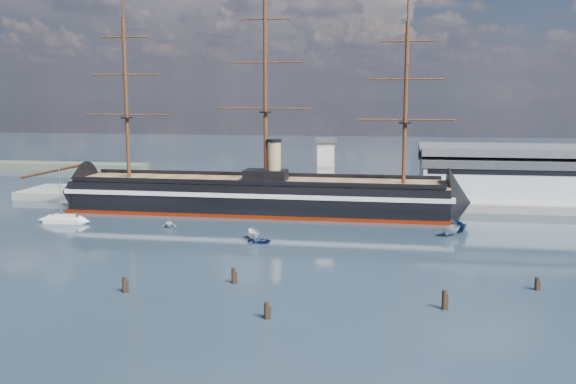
# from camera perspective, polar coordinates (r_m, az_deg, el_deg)

# --- Properties ---
(ground) EXTENTS (600.00, 600.00, 0.00)m
(ground) POSITION_cam_1_polar(r_m,az_deg,el_deg) (131.54, 0.62, -3.56)
(ground) COLOR #18242D
(ground) RESTS_ON ground
(quay) EXTENTS (180.00, 18.00, 2.00)m
(quay) POSITION_cam_1_polar(r_m,az_deg,el_deg) (165.77, 5.87, -1.03)
(quay) COLOR slate
(quay) RESTS_ON ground
(warehouse) EXTENTS (63.00, 21.00, 11.60)m
(warehouse) POSITION_cam_1_polar(r_m,az_deg,el_deg) (172.87, 22.09, 1.45)
(warehouse) COLOR #B7BABC
(warehouse) RESTS_ON ground
(quay_tower) EXTENTS (5.00, 5.00, 15.00)m
(quay_tower) POSITION_cam_1_polar(r_m,az_deg,el_deg) (161.96, 3.39, 2.25)
(quay_tower) COLOR silver
(quay_tower) RESTS_ON ground
(warship) EXTENTS (112.94, 16.95, 53.94)m
(warship) POSITION_cam_1_polar(r_m,az_deg,el_deg) (152.57, -3.36, -0.31)
(warship) COLOR black
(warship) RESTS_ON ground
(sailboat) EXTENTS (8.74, 3.00, 13.77)m
(sailboat) POSITION_cam_1_polar(r_m,az_deg,el_deg) (148.22, -19.28, -2.30)
(sailboat) COLOR silver
(sailboat) RESTS_ON ground
(motorboat_a) EXTENTS (6.92, 4.14, 2.60)m
(motorboat_a) POSITION_cam_1_polar(r_m,az_deg,el_deg) (124.14, -3.07, -4.32)
(motorboat_a) COLOR silver
(motorboat_a) RESTS_ON ground
(motorboat_b) EXTENTS (1.46, 2.97, 1.34)m
(motorboat_b) POSITION_cam_1_polar(r_m,az_deg,el_deg) (122.08, -2.54, -4.54)
(motorboat_b) COLOR navy
(motorboat_b) RESTS_ON ground
(motorboat_c) EXTENTS (6.76, 5.52, 2.60)m
(motorboat_c) POSITION_cam_1_polar(r_m,az_deg,el_deg) (132.02, 14.29, -3.79)
(motorboat_c) COLOR gray
(motorboat_c) RESTS_ON ground
(motorboat_d) EXTENTS (6.16, 4.06, 2.08)m
(motorboat_d) POSITION_cam_1_polar(r_m,az_deg,el_deg) (138.33, -10.51, -3.09)
(motorboat_d) COLOR silver
(motorboat_d) RESTS_ON ground
(motorboat_f) EXTENTS (6.87, 4.08, 2.59)m
(motorboat_f) POSITION_cam_1_polar(r_m,az_deg,el_deg) (136.14, 14.96, -3.44)
(motorboat_f) COLOR navy
(motorboat_f) RESTS_ON ground
(piling_near_left) EXTENTS (0.64, 0.64, 3.03)m
(piling_near_left) POSITION_cam_1_polar(r_m,az_deg,el_deg) (95.14, -14.30, -8.67)
(piling_near_left) COLOR black
(piling_near_left) RESTS_ON ground
(piling_near_mid) EXTENTS (0.64, 0.64, 2.90)m
(piling_near_mid) POSITION_cam_1_polar(r_m,az_deg,el_deg) (82.17, -1.93, -11.21)
(piling_near_mid) COLOR black
(piling_near_mid) RESTS_ON ground
(piling_near_right) EXTENTS (0.64, 0.64, 3.35)m
(piling_near_right) POSITION_cam_1_polar(r_m,az_deg,el_deg) (87.84, 13.68, -10.12)
(piling_near_right) COLOR black
(piling_near_right) RESTS_ON ground
(piling_far_right) EXTENTS (0.64, 0.64, 2.64)m
(piling_far_right) POSITION_cam_1_polar(r_m,az_deg,el_deg) (100.04, 21.21, -8.14)
(piling_far_right) COLOR black
(piling_far_right) RESTS_ON ground
(piling_extra) EXTENTS (0.64, 0.64, 3.12)m
(piling_extra) POSITION_cam_1_polar(r_m,az_deg,el_deg) (96.87, -4.86, -8.11)
(piling_extra) COLOR black
(piling_extra) RESTS_ON ground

